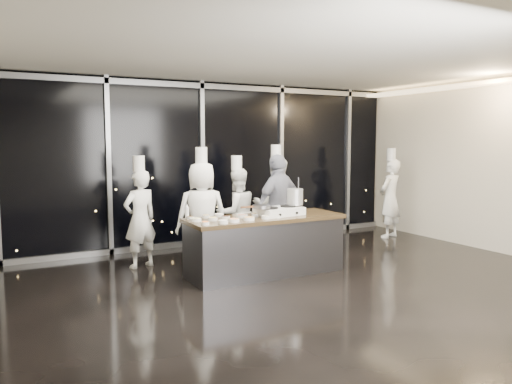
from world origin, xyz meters
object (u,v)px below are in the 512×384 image
chef_far_left (140,218)px  chef_side (390,197)px  chef_left (202,214)px  chef_center (237,212)px  frying_pan (261,207)px  demo_counter (265,245)px  guest (279,206)px  stove (279,211)px  chef_right (276,205)px  stock_pot (295,197)px

chef_far_left → chef_side: (5.34, -0.05, 0.04)m
chef_left → chef_center: size_ratio=1.09×
frying_pan → chef_side: chef_side is taller
demo_counter → guest: 1.22m
demo_counter → chef_far_left: size_ratio=1.35×
chef_left → chef_center: chef_left is taller
stove → guest: (0.50, 0.85, -0.05)m
chef_left → chef_right: (1.59, 0.33, 0.01)m
chef_right → demo_counter: bearing=74.6°
stove → chef_center: (-0.13, 1.23, -0.17)m
stove → chef_left: (-0.92, 0.90, -0.09)m
stock_pot → chef_left: chef_left is taller
demo_counter → chef_left: size_ratio=1.26×
guest → chef_right: chef_right is taller
stock_pot → guest: bearing=77.2°
chef_far_left → chef_left: size_ratio=0.93×
stove → frying_pan: 0.38m
demo_counter → chef_right: bearing=53.1°
stove → chef_side: 3.74m
stove → frying_pan: frying_pan is taller
stock_pot → chef_center: chef_center is taller
demo_counter → chef_right: 1.59m
chef_side → stove: bearing=2.1°
chef_right → chef_center: bearing=21.2°
frying_pan → chef_right: 1.65m
frying_pan → chef_far_left: chef_far_left is taller
stock_pot → chef_center: 1.32m
chef_right → chef_side: chef_right is taller
stove → chef_right: 1.40m
chef_left → chef_far_left: bearing=-16.2°
chef_side → demo_counter: bearing=0.8°
demo_counter → stove: size_ratio=3.22×
demo_counter → chef_far_left: 2.09m
chef_right → chef_side: (2.85, 0.05, -0.03)m
stock_pot → chef_side: bearing=21.1°
frying_pan → stock_pot: (0.68, 0.10, 0.10)m
chef_right → chef_far_left: bearing=19.2°
chef_left → chef_center: (0.80, 0.33, -0.08)m
chef_center → demo_counter: bearing=85.0°
chef_side → guest: bearing=-9.7°
frying_pan → stock_pot: stock_pot is taller
stove → chef_far_left: chef_far_left is taller
chef_far_left → chef_center: 1.70m
guest → frying_pan: bearing=29.1°
stove → chef_right: size_ratio=0.39×
chef_center → chef_far_left: bearing=-2.6°
frying_pan → stock_pot: bearing=0.9°
chef_center → chef_side: 3.64m
stock_pot → chef_right: size_ratio=0.13×
chef_side → frying_pan: bearing=1.1°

